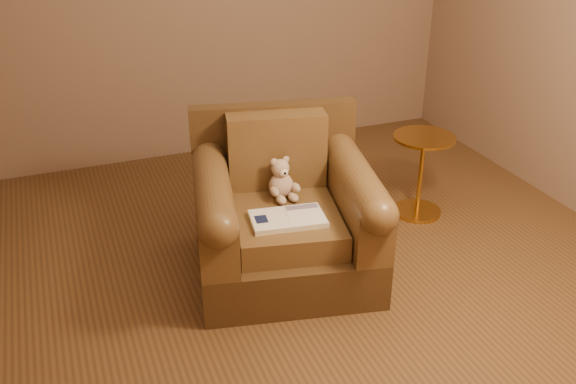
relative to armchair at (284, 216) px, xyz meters
name	(u,v)px	position (x,y,z in m)	size (l,w,h in m)	color
floor	(317,262)	(0.21, -0.03, -0.36)	(4.00, 4.00, 0.00)	brown
armchair	(284,216)	(0.00, 0.00, 0.00)	(1.21, 1.17, 0.93)	#472F17
teddy_bear	(282,183)	(0.02, 0.08, 0.18)	(0.19, 0.21, 0.26)	tan
guidebook	(288,219)	(-0.05, -0.21, 0.10)	(0.45, 0.31, 0.03)	beige
side_table	(421,173)	(1.14, 0.30, -0.04)	(0.42, 0.42, 0.59)	gold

